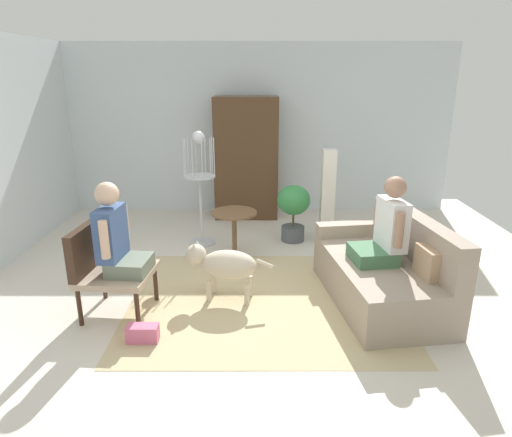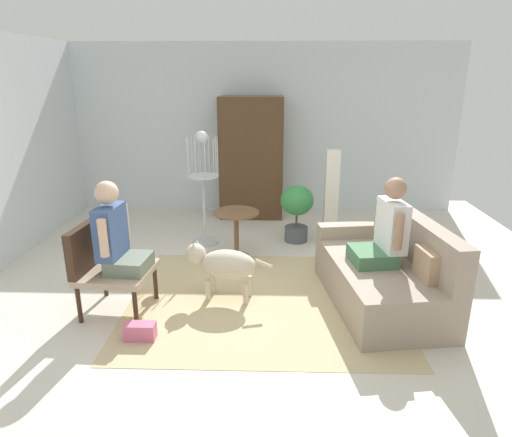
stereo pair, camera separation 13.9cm
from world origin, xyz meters
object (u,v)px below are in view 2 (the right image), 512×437
(potted_plant, at_px, (297,207))
(column_lamp, at_px, (331,198))
(round_end_table, at_px, (236,227))
(dog, at_px, (224,264))
(couch, at_px, (385,274))
(armchair, at_px, (103,262))
(person_on_armchair, at_px, (116,235))
(bird_cage_stand, at_px, (203,185))
(person_on_couch, at_px, (386,231))
(armoire_cabinet, at_px, (251,158))
(handbag, at_px, (140,331))

(potted_plant, relative_size, column_lamp, 0.62)
(round_end_table, distance_m, column_lamp, 1.41)
(round_end_table, bearing_deg, dog, -92.94)
(dog, bearing_deg, column_lamp, 52.45)
(couch, relative_size, armchair, 2.01)
(armchair, height_order, dog, armchair)
(armchair, xyz_separation_m, dog, (1.13, 0.27, -0.12))
(person_on_armchair, distance_m, potted_plant, 2.71)
(couch, height_order, dog, couch)
(armchair, distance_m, bird_cage_stand, 2.01)
(person_on_couch, relative_size, armoire_cabinet, 0.45)
(column_lamp, relative_size, handbag, 4.67)
(armchair, relative_size, column_lamp, 0.69)
(dog, height_order, column_lamp, column_lamp)
(person_on_couch, bearing_deg, armchair, -175.50)
(person_on_armchair, bearing_deg, potted_plant, 47.58)
(couch, bearing_deg, person_on_couch, -151.28)
(armoire_cabinet, bearing_deg, bird_cage_stand, -114.53)
(potted_plant, relative_size, armoire_cabinet, 0.42)
(person_on_couch, height_order, potted_plant, person_on_couch)
(column_lamp, distance_m, armoire_cabinet, 1.67)
(dog, bearing_deg, potted_plant, 63.76)
(person_on_armchair, relative_size, handbag, 3.19)
(round_end_table, bearing_deg, handbag, -111.35)
(armoire_cabinet, height_order, handbag, armoire_cabinet)
(armchair, bearing_deg, round_end_table, 48.09)
(person_on_couch, bearing_deg, couch, 28.72)
(person_on_couch, bearing_deg, potted_plant, 113.31)
(bird_cage_stand, bearing_deg, dog, -75.12)
(bird_cage_stand, bearing_deg, couch, -38.18)
(person_on_couch, relative_size, bird_cage_stand, 0.56)
(bird_cage_stand, relative_size, handbag, 5.59)
(round_end_table, xyz_separation_m, bird_cage_stand, (-0.47, 0.53, 0.41))
(armoire_cabinet, bearing_deg, person_on_couch, -64.02)
(bird_cage_stand, bearing_deg, person_on_couch, -39.19)
(couch, xyz_separation_m, person_on_armchair, (-2.62, -0.25, 0.48))
(couch, xyz_separation_m, column_lamp, (-0.34, 1.72, 0.33))
(column_lamp, bearing_deg, armchair, -141.12)
(potted_plant, xyz_separation_m, column_lamp, (0.46, -0.02, 0.14))
(round_end_table, distance_m, dog, 1.05)
(person_on_armchair, xyz_separation_m, potted_plant, (1.82, 1.99, -0.30))
(person_on_couch, relative_size, handbag, 3.12)
(person_on_armchair, distance_m, dog, 1.10)
(person_on_couch, distance_m, armoire_cabinet, 3.26)
(person_on_couch, height_order, armoire_cabinet, armoire_cabinet)
(person_on_couch, relative_size, potted_plant, 1.08)
(dog, xyz_separation_m, armoire_cabinet, (0.17, 2.87, 0.57))
(person_on_armchair, height_order, handbag, person_on_armchair)
(column_lamp, bearing_deg, bird_cage_stand, -176.70)
(armoire_cabinet, bearing_deg, column_lamp, -46.53)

